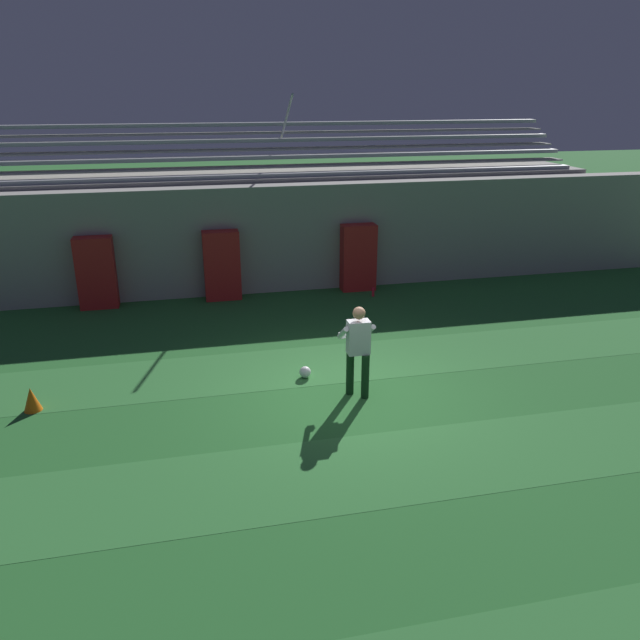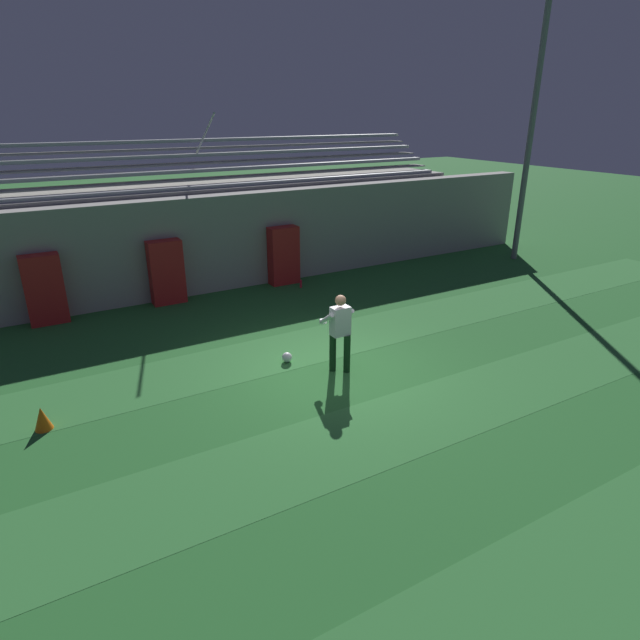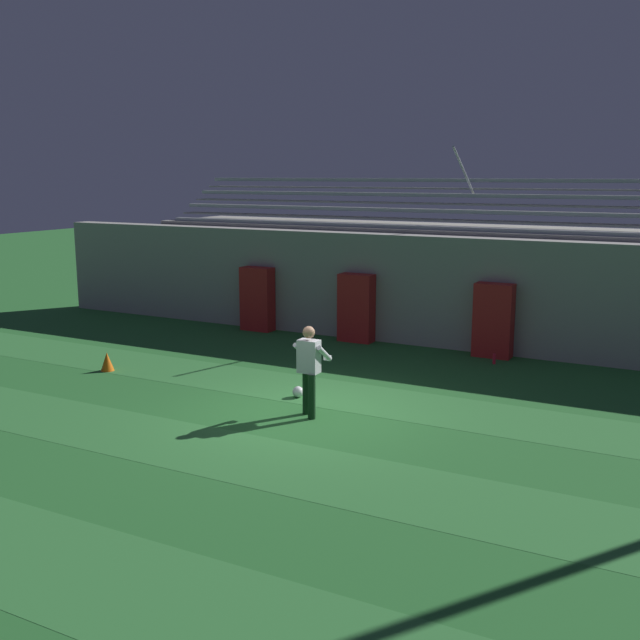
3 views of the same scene
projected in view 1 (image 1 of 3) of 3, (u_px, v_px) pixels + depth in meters
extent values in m
plane|color=#286B2D|center=(352.00, 394.00, 11.14)|extent=(80.00, 80.00, 0.00)
cube|color=#337A38|center=(394.00, 466.00, 9.03)|extent=(28.00, 1.85, 0.01)
cube|color=#337A38|center=(333.00, 363.00, 12.41)|extent=(28.00, 1.85, 0.01)
cube|color=#999691|center=(288.00, 238.00, 16.60)|extent=(24.00, 0.60, 2.80)
cube|color=#B21E1E|center=(222.00, 265.00, 15.90)|extent=(0.91, 0.44, 1.78)
cube|color=#B21E1E|center=(358.00, 258.00, 16.64)|extent=(0.91, 0.44, 1.78)
cube|color=#B21E1E|center=(96.00, 273.00, 15.27)|extent=(0.91, 0.44, 1.78)
cube|color=#999691|center=(276.00, 221.00, 18.41)|extent=(18.00, 3.20, 2.90)
cube|color=#A8AAB2|center=(282.00, 175.00, 16.74)|extent=(17.10, 0.36, 0.10)
cube|color=#999691|center=(283.00, 185.00, 16.64)|extent=(17.10, 0.60, 0.04)
cube|color=#A8AAB2|center=(277.00, 157.00, 17.24)|extent=(17.10, 0.36, 0.10)
cube|color=#999691|center=(279.00, 166.00, 17.14)|extent=(17.10, 0.60, 0.04)
cube|color=#A8AAB2|center=(273.00, 140.00, 17.74)|extent=(17.10, 0.36, 0.10)
cube|color=#999691|center=(274.00, 149.00, 17.64)|extent=(17.10, 0.60, 0.04)
cube|color=#A8AAB2|center=(269.00, 124.00, 18.24)|extent=(17.10, 0.36, 0.10)
cube|color=#999691|center=(270.00, 133.00, 18.14)|extent=(17.10, 0.60, 0.04)
cylinder|color=#A8AAB2|center=(287.00, 117.00, 17.03)|extent=(0.06, 1.93, 1.25)
cylinder|color=#143319|center=(350.00, 373.00, 11.03)|extent=(0.14, 0.14, 0.82)
cylinder|color=#143319|center=(365.00, 376.00, 10.89)|extent=(0.14, 0.14, 0.82)
cube|color=silver|center=(358.00, 337.00, 10.71)|extent=(0.38, 0.24, 0.60)
sphere|color=#A37556|center=(359.00, 313.00, 10.56)|extent=(0.22, 0.22, 0.22)
cylinder|color=silver|center=(343.00, 333.00, 10.77)|extent=(0.09, 0.48, 0.37)
cylinder|color=silver|center=(369.00, 330.00, 10.87)|extent=(0.09, 0.48, 0.37)
cube|color=silver|center=(342.00, 335.00, 11.01)|extent=(0.11, 0.11, 0.08)
cube|color=silver|center=(364.00, 333.00, 11.09)|extent=(0.11, 0.11, 0.08)
sphere|color=white|center=(305.00, 372.00, 11.75)|extent=(0.22, 0.22, 0.22)
cone|color=orange|center=(32.00, 399.00, 10.52)|extent=(0.30, 0.30, 0.42)
cylinder|color=red|center=(373.00, 292.00, 16.35)|extent=(0.07, 0.07, 0.24)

